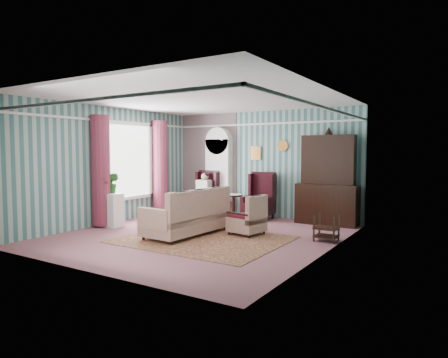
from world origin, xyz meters
The scene contains 17 objects.
floor centered at (0.00, 0.00, 0.00)m, with size 6.00×6.00×0.00m, color #92555B.
room_shell centered at (-0.62, 0.18, 2.01)m, with size 5.53×6.02×2.91m.
bookcase centered at (-1.35, 2.84, 1.12)m, with size 0.80×0.28×2.24m, color white.
dresser_hutch centered at (1.90, 2.72, 1.18)m, with size 1.50×0.56×2.36m, color black.
wingback_left centered at (-1.60, 2.45, 0.62)m, with size 0.76×0.80×1.25m, color black.
wingback_right centered at (0.15, 2.45, 0.62)m, with size 0.76×0.80×1.25m, color black.
seated_woman centered at (-1.60, 2.45, 0.59)m, with size 0.44×0.40×1.18m, color white, non-canonical shape.
round_side_table centered at (-0.70, 2.60, 0.30)m, with size 0.50×0.50×0.60m, color black.
nest_table centered at (2.47, 0.90, 0.27)m, with size 0.45×0.38×0.54m, color black.
plant_stand centered at (-2.40, -0.30, 0.40)m, with size 0.55×0.35×0.80m, color silver.
rug centered at (0.30, -0.30, 0.01)m, with size 3.20×2.60×0.01m, color #4C191C.
sofa centered at (-0.28, -0.11, 0.55)m, with size 2.04×0.94×1.10m, color beige.
floral_armchair centered at (0.82, 0.59, 0.44)m, with size 0.72×0.84×0.87m, color #B5AB8C.
coffee_table centered at (-0.85, -0.07, 0.21)m, with size 0.89×0.55×0.41m, color black.
potted_plant_a centered at (-2.45, -0.44, 0.99)m, with size 0.35×0.30×0.38m, color #1F5019.
potted_plant_b centered at (-2.38, -0.23, 1.05)m, with size 0.27×0.22×0.49m, color #245A1C.
potted_plant_c centered at (-2.43, -0.23, 0.98)m, with size 0.21×0.21×0.37m, color #1D4C17.
Camera 1 is at (4.92, -6.90, 1.81)m, focal length 32.00 mm.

